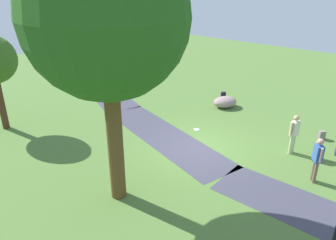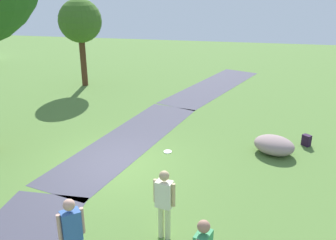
{
  "view_description": "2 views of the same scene",
  "coord_description": "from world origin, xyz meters",
  "px_view_note": "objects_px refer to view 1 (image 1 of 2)",
  "views": [
    {
      "loc": [
        -7.05,
        10.28,
        6.83
      ],
      "look_at": [
        1.61,
        0.14,
        0.93
      ],
      "focal_mm": 34.76,
      "sensor_mm": 36.0,
      "label": 1
    },
    {
      "loc": [
        -10.07,
        -3.59,
        5.6
      ],
      "look_at": [
        1.68,
        -1.39,
        0.95
      ],
      "focal_mm": 40.04,
      "sensor_mm": 36.0,
      "label": 2
    }
  ],
  "objects_px": {
    "lawn_boulder": "(225,102)",
    "spare_backpack_on_lawn": "(321,135)",
    "passerby_on_path": "(294,132)",
    "backpack_by_boulder": "(223,95)",
    "frisbee_on_grass": "(197,130)",
    "man_near_boulder": "(317,157)",
    "large_shade_tree": "(106,18)"
  },
  "relations": [
    {
      "from": "large_shade_tree",
      "to": "frisbee_on_grass",
      "type": "relative_size",
      "value": 30.14
    },
    {
      "from": "passerby_on_path",
      "to": "backpack_by_boulder",
      "type": "xyz_separation_m",
      "value": [
        5.75,
        -3.94,
        -0.8
      ]
    },
    {
      "from": "lawn_boulder",
      "to": "backpack_by_boulder",
      "type": "relative_size",
      "value": 4.25
    },
    {
      "from": "spare_backpack_on_lawn",
      "to": "man_near_boulder",
      "type": "bearing_deg",
      "value": 102.95
    },
    {
      "from": "large_shade_tree",
      "to": "lawn_boulder",
      "type": "bearing_deg",
      "value": -80.5
    },
    {
      "from": "lawn_boulder",
      "to": "frisbee_on_grass",
      "type": "distance_m",
      "value": 3.56
    },
    {
      "from": "lawn_boulder",
      "to": "passerby_on_path",
      "type": "relative_size",
      "value": 0.99
    },
    {
      "from": "passerby_on_path",
      "to": "spare_backpack_on_lawn",
      "type": "relative_size",
      "value": 4.28
    },
    {
      "from": "spare_backpack_on_lawn",
      "to": "frisbee_on_grass",
      "type": "distance_m",
      "value": 5.72
    },
    {
      "from": "spare_backpack_on_lawn",
      "to": "frisbee_on_grass",
      "type": "bearing_deg",
      "value": 30.75
    },
    {
      "from": "large_shade_tree",
      "to": "spare_backpack_on_lawn",
      "type": "bearing_deg",
      "value": -113.75
    },
    {
      "from": "passerby_on_path",
      "to": "backpack_by_boulder",
      "type": "distance_m",
      "value": 7.02
    },
    {
      "from": "lawn_boulder",
      "to": "backpack_by_boulder",
      "type": "bearing_deg",
      "value": -54.42
    },
    {
      "from": "lawn_boulder",
      "to": "man_near_boulder",
      "type": "height_order",
      "value": "man_near_boulder"
    },
    {
      "from": "man_near_boulder",
      "to": "passerby_on_path",
      "type": "bearing_deg",
      "value": -47.27
    },
    {
      "from": "backpack_by_boulder",
      "to": "frisbee_on_grass",
      "type": "xyz_separation_m",
      "value": [
        -1.4,
        4.68,
        -0.18
      ]
    },
    {
      "from": "lawn_boulder",
      "to": "passerby_on_path",
      "type": "distance_m",
      "value": 5.68
    },
    {
      "from": "lawn_boulder",
      "to": "frisbee_on_grass",
      "type": "height_order",
      "value": "lawn_boulder"
    },
    {
      "from": "large_shade_tree",
      "to": "man_near_boulder",
      "type": "height_order",
      "value": "large_shade_tree"
    },
    {
      "from": "passerby_on_path",
      "to": "backpack_by_boulder",
      "type": "height_order",
      "value": "passerby_on_path"
    },
    {
      "from": "lawn_boulder",
      "to": "spare_backpack_on_lawn",
      "type": "distance_m",
      "value": 5.5
    },
    {
      "from": "large_shade_tree",
      "to": "passerby_on_path",
      "type": "distance_m",
      "value": 8.87
    },
    {
      "from": "passerby_on_path",
      "to": "spare_backpack_on_lawn",
      "type": "bearing_deg",
      "value": -104.35
    },
    {
      "from": "lawn_boulder",
      "to": "spare_backpack_on_lawn",
      "type": "bearing_deg",
      "value": 173.9
    },
    {
      "from": "backpack_by_boulder",
      "to": "spare_backpack_on_lawn",
      "type": "distance_m",
      "value": 6.55
    },
    {
      "from": "man_near_boulder",
      "to": "frisbee_on_grass",
      "type": "relative_size",
      "value": 6.37
    },
    {
      "from": "man_near_boulder",
      "to": "large_shade_tree",
      "type": "bearing_deg",
      "value": 47.27
    },
    {
      "from": "passerby_on_path",
      "to": "frisbee_on_grass",
      "type": "bearing_deg",
      "value": 9.68
    },
    {
      "from": "backpack_by_boulder",
      "to": "lawn_boulder",
      "type": "bearing_deg",
      "value": 125.58
    },
    {
      "from": "man_near_boulder",
      "to": "spare_backpack_on_lawn",
      "type": "bearing_deg",
      "value": -77.05
    },
    {
      "from": "large_shade_tree",
      "to": "lawn_boulder",
      "type": "relative_size",
      "value": 4.81
    },
    {
      "from": "lawn_boulder",
      "to": "backpack_by_boulder",
      "type": "height_order",
      "value": "lawn_boulder"
    }
  ]
}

